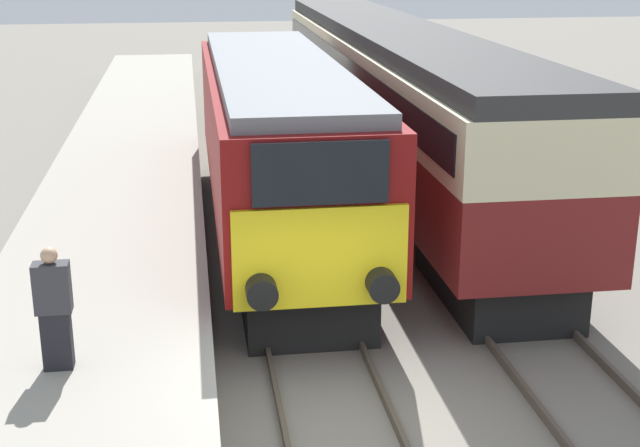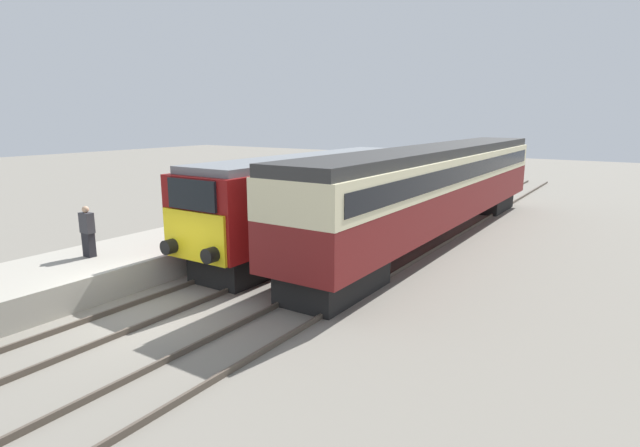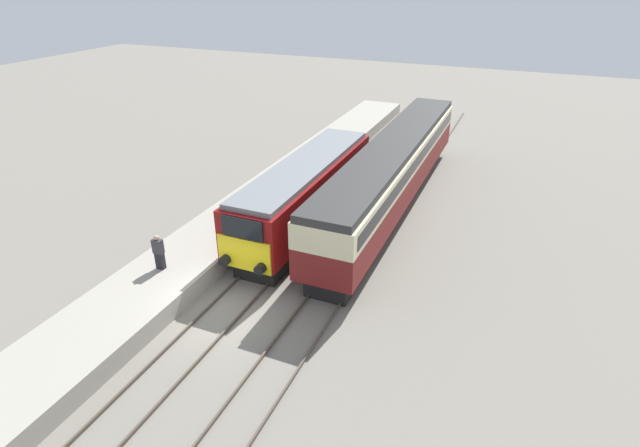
{
  "view_description": "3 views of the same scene",
  "coord_description": "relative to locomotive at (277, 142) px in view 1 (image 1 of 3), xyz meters",
  "views": [
    {
      "loc": [
        -1.71,
        -9.64,
        5.99
      ],
      "look_at": [
        0.0,
        2.01,
        2.22
      ],
      "focal_mm": 50.0,
      "sensor_mm": 36.0,
      "label": 1
    },
    {
      "loc": [
        10.77,
        -7.7,
        5.11
      ],
      "look_at": [
        1.7,
        6.01,
        1.6
      ],
      "focal_mm": 28.0,
      "sensor_mm": 36.0,
      "label": 2
    },
    {
      "loc": [
        9.84,
        -13.16,
        12.34
      ],
      "look_at": [
        1.7,
        6.01,
        1.6
      ],
      "focal_mm": 28.0,
      "sensor_mm": 36.0,
      "label": 3
    }
  ],
  "objects": [
    {
      "name": "ground_plane",
      "position": [
        0.0,
        -8.09,
        -2.04
      ],
      "size": [
        120.0,
        120.0,
        0.0
      ],
      "primitive_type": "plane",
      "color": "slate"
    },
    {
      "name": "platform_left",
      "position": [
        -3.3,
        -0.09,
        -1.61
      ],
      "size": [
        3.5,
        50.0,
        0.86
      ],
      "color": "#9E998C",
      "rests_on": "ground_plane"
    },
    {
      "name": "rails_near_track",
      "position": [
        0.0,
        -3.09,
        -1.97
      ],
      "size": [
        1.51,
        60.0,
        0.14
      ],
      "color": "#4C4238",
      "rests_on": "ground_plane"
    },
    {
      "name": "rails_far_track",
      "position": [
        3.4,
        -3.09,
        -1.97
      ],
      "size": [
        1.5,
        60.0,
        0.14
      ],
      "color": "#4C4238",
      "rests_on": "ground_plane"
    },
    {
      "name": "locomotive",
      "position": [
        0.0,
        0.0,
        0.0
      ],
      "size": [
        2.7,
        12.67,
        3.69
      ],
      "color": "black",
      "rests_on": "ground_plane"
    },
    {
      "name": "passenger_carriage",
      "position": [
        3.4,
        4.33,
        0.37
      ],
      "size": [
        2.75,
        20.8,
        3.94
      ],
      "color": "black",
      "rests_on": "ground_plane"
    },
    {
      "name": "person_on_platform",
      "position": [
        -3.48,
        -7.26,
        -0.39
      ],
      "size": [
        0.44,
        0.26,
        1.6
      ],
      "color": "black",
      "rests_on": "platform_left"
    }
  ]
}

